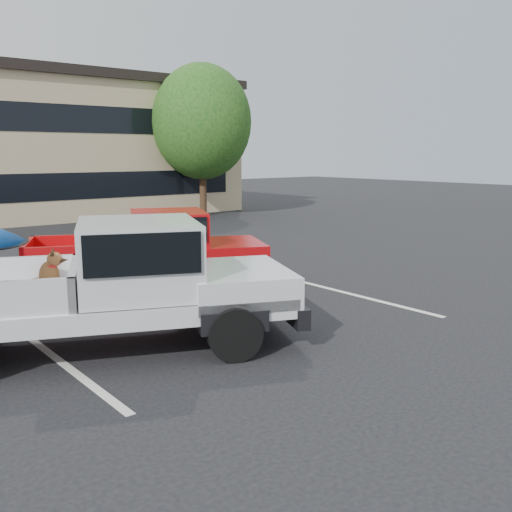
# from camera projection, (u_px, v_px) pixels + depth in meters

# --- Properties ---
(ground) EXTENTS (90.00, 90.00, 0.00)m
(ground) POSITION_uv_depth(u_px,v_px,m) (300.00, 346.00, 8.47)
(ground) COLOR black
(ground) RESTS_ON ground
(stripe_left) EXTENTS (0.12, 5.00, 0.01)m
(stripe_left) POSITION_uv_depth(u_px,v_px,m) (50.00, 354.00, 8.14)
(stripe_left) COLOR silver
(stripe_left) RESTS_ON ground
(stripe_right) EXTENTS (0.12, 5.00, 0.01)m
(stripe_right) POSITION_uv_depth(u_px,v_px,m) (339.00, 291.00, 11.85)
(stripe_right) COLOR silver
(stripe_right) RESTS_ON ground
(motel_building) EXTENTS (20.40, 8.40, 6.30)m
(motel_building) POSITION_uv_depth(u_px,v_px,m) (7.00, 145.00, 25.19)
(motel_building) COLOR tan
(motel_building) RESTS_ON ground
(tree_right) EXTENTS (4.46, 4.46, 6.78)m
(tree_right) POSITION_uv_depth(u_px,v_px,m) (202.00, 122.00, 25.53)
(tree_right) COLOR #332114
(tree_right) RESTS_ON ground
(tree_back) EXTENTS (4.68, 4.68, 7.11)m
(tree_back) POSITION_uv_depth(u_px,v_px,m) (69.00, 122.00, 29.75)
(tree_back) COLOR #332114
(tree_back) RESTS_ON ground
(silver_pickup) EXTENTS (6.00, 4.09, 2.06)m
(silver_pickup) POSITION_uv_depth(u_px,v_px,m) (123.00, 278.00, 8.20)
(silver_pickup) COLOR black
(silver_pickup) RESTS_ON ground
(red_pickup) EXTENTS (5.29, 3.68, 1.66)m
(red_pickup) POSITION_uv_depth(u_px,v_px,m) (162.00, 248.00, 11.76)
(red_pickup) COLOR black
(red_pickup) RESTS_ON ground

